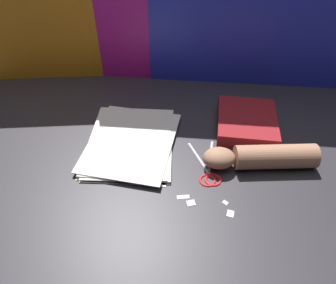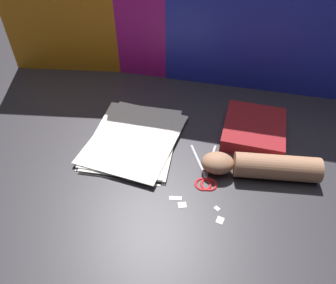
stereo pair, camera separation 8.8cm
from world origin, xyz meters
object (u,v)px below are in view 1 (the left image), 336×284
book_closed (247,122)px  paper_stack (131,142)px  hand_forearm (262,157)px  scissors (208,169)px

book_closed → paper_stack: bearing=-161.4°
book_closed → hand_forearm: (0.03, -0.16, 0.01)m
book_closed → scissors: book_closed is taller
paper_stack → book_closed: size_ratio=1.58×
book_closed → scissors: (-0.11, -0.20, -0.02)m
book_closed → scissors: bearing=-120.1°
book_closed → hand_forearm: hand_forearm is taller
book_closed → scissors: size_ratio=1.16×
paper_stack → book_closed: book_closed is taller
hand_forearm → book_closed: bearing=100.1°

